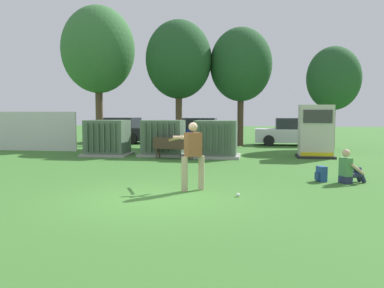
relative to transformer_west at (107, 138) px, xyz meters
The scene contains 18 objects.
ground_plane 9.89m from the transformer_west, 62.93° to the right, with size 96.00×96.00×0.00m, color #3D752D.
fence_panel 5.01m from the transformer_west, 159.92° to the left, with size 4.80×0.12×2.00m, color silver.
transformer_west is the anchor object (origin of this frame).
transformer_mid_west 2.56m from the transformer_west, ahead, with size 2.10×1.70×1.62m.
transformer_mid_east 4.97m from the transformer_west, ahead, with size 2.10×1.70×1.62m.
generator_enclosure 9.31m from the transformer_west, ahead, with size 1.60×1.40×2.30m.
park_bench 3.38m from the transformer_west, 14.75° to the right, with size 1.84×0.76×0.92m.
batter 9.21m from the transformer_west, 56.06° to the right, with size 1.17×1.44×1.74m.
sports_ball 10.47m from the transformer_west, 52.56° to the right, with size 0.09×0.09×0.09m, color white.
seated_spectator 11.04m from the transformer_west, 32.24° to the right, with size 0.79×0.66×0.96m.
backpack 10.36m from the transformer_west, 33.71° to the right, with size 0.34×0.37×0.44m.
tree_left 7.78m from the transformer_west, 114.88° to the left, with size 4.29×4.29×8.19m.
tree_center_left 7.45m from the transformer_west, 68.92° to the left, with size 3.80×3.80×7.25m.
tree_center_right 9.52m from the transformer_west, 48.49° to the left, with size 3.60×3.60×6.87m.
tree_right 12.46m from the transformer_west, 26.97° to the left, with size 2.88×2.88×5.51m.
parked_car_leftmost 7.93m from the transformer_west, 104.76° to the left, with size 4.39×2.34×1.62m.
parked_car_left_of_center 7.67m from the transformer_west, 66.26° to the left, with size 4.20×1.92×1.62m.
parked_car_right_of_center 11.42m from the transformer_west, 39.98° to the left, with size 4.20×1.93×1.62m.
Camera 1 is at (2.32, -9.26, 2.01)m, focal length 38.88 mm.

